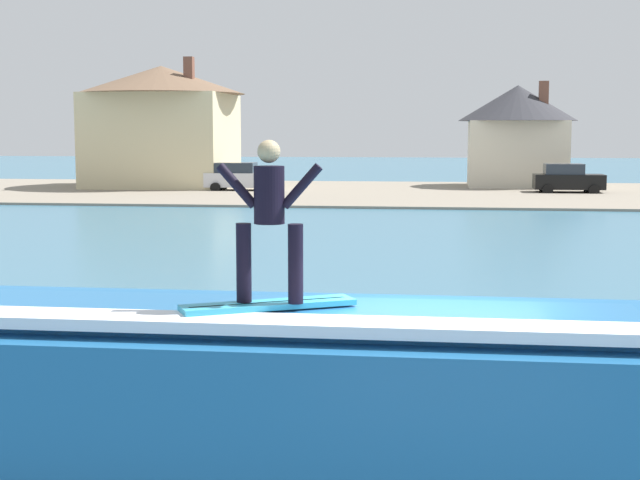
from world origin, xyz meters
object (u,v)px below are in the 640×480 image
surfboard (268,305)px  surfer (269,212)px  house_with_chimney (162,121)px  house_small_cottage (517,130)px  car_near_shore (240,177)px  wave_crest (273,389)px  car_far_shore (567,179)px

surfboard → surfer: 0.98m
house_with_chimney → house_small_cottage: bearing=7.7°
house_with_chimney → house_small_cottage: 23.88m
surfboard → car_near_shore: 48.95m
wave_crest → surfer: bearing=-83.6°
surfboard → car_far_shore: (9.41, 48.27, -1.00)m
wave_crest → house_with_chimney: bearing=108.4°
wave_crest → surfer: size_ratio=5.39×
car_near_shore → car_far_shore: same height
surfboard → surfer: (0.02, -0.03, 0.98)m
car_far_shore → house_small_cottage: bearing=114.0°
car_far_shore → house_with_chimney: (-26.27, 2.68, 3.58)m
car_near_shore → wave_crest: bearing=-77.1°
surfboard → house_small_cottage: 54.61m
wave_crest → car_near_shore: wave_crest is taller
car_far_shore → house_with_chimney: house_with_chimney is taller
surfer → house_with_chimney: bearing=108.3°
house_with_chimney → surfboard: bearing=-71.7°
car_near_shore → house_with_chimney: house_with_chimney is taller
house_with_chimney → surfer: bearing=-71.7°
wave_crest → house_small_cottage: (6.83, 53.68, 3.01)m
surfboard → house_small_cottage: bearing=82.9°
surfboard → house_small_cottage: (6.79, 54.15, 1.96)m
surfboard → house_with_chimney: 53.73m
surfboard → wave_crest: bearing=94.3°
surfer → car_far_shore: size_ratio=0.41×
house_small_cottage → house_with_chimney: bearing=-172.3°
surfer → car_near_shore: bearing=102.8°
surfer → car_far_shore: (9.39, 48.30, -1.98)m
house_small_cottage → surfboard: bearing=-97.1°
house_with_chimney → car_far_shore: bearing=-5.8°
house_with_chimney → house_small_cottage: size_ratio=1.41×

